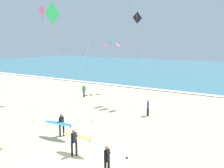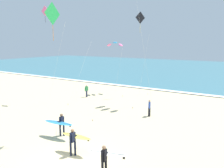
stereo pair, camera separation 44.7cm
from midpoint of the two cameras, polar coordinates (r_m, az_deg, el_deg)
The scene contains 12 objects.
ground_plane at distance 14.95m, azimuth -9.60°, elevation -17.66°, with size 160.00×160.00×0.00m, color beige.
ocean_water at distance 63.24m, azimuth 23.49°, elevation 2.87°, with size 160.00×60.00×0.08m, color teal.
shoreline_foam at distance 34.41m, azimuth 16.14°, elevation -1.89°, with size 160.00×1.08×0.01m, color white.
surfer_lead at distance 15.30m, azimuth -9.45°, elevation -12.65°, with size 2.19×0.98×1.71m.
surfer_trailing at distance 13.03m, azimuth -1.91°, elevation -16.69°, with size 2.32×1.11×1.71m.
surfer_third at distance 18.16m, azimuth -12.96°, elevation -9.08°, with size 2.52×1.05×1.71m.
kite_diamond_charcoal_near at distance 30.93m, azimuth 5.63°, elevation 14.86°, with size 1.01×2.10×10.58m.
kite_diamond_emerald_far at distance 16.98m, azimuth -14.45°, elevation 15.06°, with size 0.48×5.37×9.47m.
kite_arc_cobalt_low at distance 32.53m, azimuth -0.40°, elevation 9.39°, with size 3.13×2.61×6.91m.
kite_diamond_rose_distant at distance 28.64m, azimuth -16.49°, elevation 15.44°, with size 3.59×0.10×10.86m.
bystander_green_top at distance 30.59m, azimuth -7.10°, elevation -1.62°, with size 0.29×0.47×1.59m.
bystander_blue_top at distance 22.89m, azimuth 7.94°, elevation -5.57°, with size 0.31×0.45×1.59m.
Camera 1 is at (8.70, -9.97, 6.88)m, focal length 38.62 mm.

